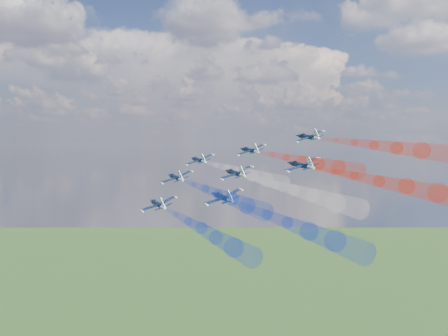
# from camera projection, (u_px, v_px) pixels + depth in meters

# --- Properties ---
(jet_lead) EXTENTS (14.66, 15.01, 6.95)m
(jet_lead) POSITION_uv_depth(u_px,v_px,m) (199.00, 160.00, 158.29)
(jet_lead) COLOR black
(trail_lead) EXTENTS (28.69, 36.73, 8.43)m
(trail_lead) POSITION_uv_depth(u_px,v_px,m) (239.00, 171.00, 135.03)
(trail_lead) COLOR white
(jet_inner_left) EXTENTS (14.66, 15.01, 6.95)m
(jet_inner_left) POSITION_uv_depth(u_px,v_px,m) (176.00, 177.00, 140.97)
(jet_inner_left) COLOR black
(trail_inner_left) EXTENTS (28.69, 36.73, 8.43)m
(trail_inner_left) POSITION_uv_depth(u_px,v_px,m) (218.00, 194.00, 117.71)
(trail_inner_left) COLOR blue
(jet_inner_right) EXTENTS (14.66, 15.01, 6.95)m
(jet_inner_right) POSITION_uv_depth(u_px,v_px,m) (250.00, 150.00, 151.33)
(jet_inner_right) COLOR black
(trail_inner_right) EXTENTS (28.69, 36.73, 8.43)m
(trail_inner_right) POSITION_uv_depth(u_px,v_px,m) (302.00, 160.00, 128.07)
(trail_inner_right) COLOR red
(jet_outer_left) EXTENTS (14.66, 15.01, 6.95)m
(jet_outer_left) POSITION_uv_depth(u_px,v_px,m) (158.00, 204.00, 126.98)
(jet_outer_left) COLOR black
(trail_outer_left) EXTENTS (28.69, 36.73, 8.43)m
(trail_outer_left) POSITION_uv_depth(u_px,v_px,m) (201.00, 229.00, 103.71)
(trail_outer_left) COLOR blue
(jet_center_third) EXTENTS (14.66, 15.01, 6.95)m
(jet_center_third) POSITION_uv_depth(u_px,v_px,m) (236.00, 173.00, 132.15)
(jet_center_third) COLOR black
(trail_center_third) EXTENTS (28.69, 36.73, 8.43)m
(trail_center_third) POSITION_uv_depth(u_px,v_px,m) (293.00, 190.00, 108.89)
(trail_center_third) COLOR white
(jet_outer_right) EXTENTS (14.66, 15.01, 6.95)m
(jet_outer_right) POSITION_uv_depth(u_px,v_px,m) (308.00, 137.00, 144.08)
(jet_outer_right) COLOR black
(trail_outer_right) EXTENTS (28.69, 36.73, 8.43)m
(trail_outer_right) POSITION_uv_depth(u_px,v_px,m) (374.00, 145.00, 120.81)
(trail_outer_right) COLOR red
(jet_rear_left) EXTENTS (14.66, 15.01, 6.95)m
(jet_rear_left) POSITION_uv_depth(u_px,v_px,m) (223.00, 197.00, 117.24)
(jet_rear_left) COLOR black
(trail_rear_left) EXTENTS (28.69, 36.73, 8.43)m
(trail_rear_left) POSITION_uv_depth(u_px,v_px,m) (287.00, 223.00, 93.97)
(trail_rear_left) COLOR blue
(jet_rear_right) EXTENTS (14.66, 15.01, 6.95)m
(jet_rear_right) POSITION_uv_depth(u_px,v_px,m) (301.00, 165.00, 124.27)
(jet_rear_right) COLOR black
(trail_rear_right) EXTENTS (28.69, 36.73, 8.43)m
(trail_rear_right) POSITION_uv_depth(u_px,v_px,m) (379.00, 181.00, 101.01)
(trail_rear_right) COLOR red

